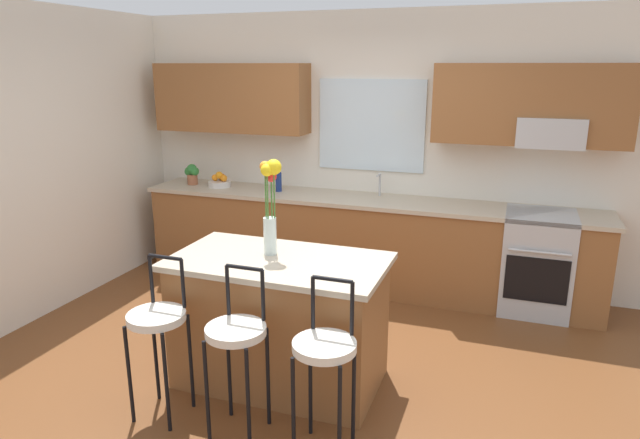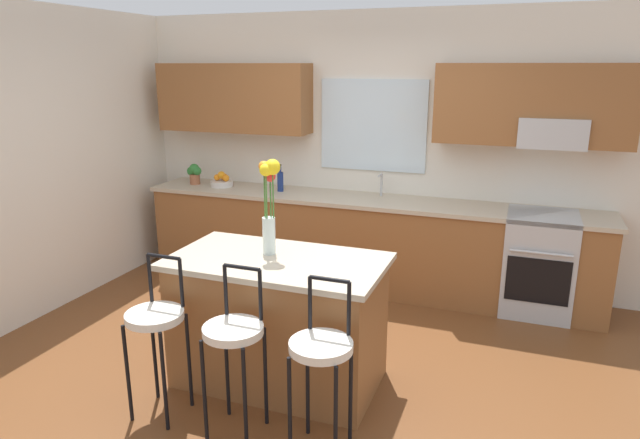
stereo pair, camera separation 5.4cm
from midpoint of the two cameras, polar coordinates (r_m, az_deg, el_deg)
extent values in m
plane|color=brown|center=(4.34, -2.55, -14.76)|extent=(14.00, 14.00, 0.00)
cube|color=silver|center=(5.55, -26.85, 5.20)|extent=(0.12, 4.60, 2.70)
cube|color=silver|center=(5.76, 5.09, 7.14)|extent=(5.60, 0.12, 2.70)
cube|color=brown|center=(6.04, -9.30, 12.16)|extent=(1.66, 0.34, 0.70)
cube|color=brown|center=(5.30, 20.41, 10.95)|extent=(1.66, 0.34, 0.70)
cube|color=silver|center=(5.66, 4.97, 9.55)|extent=(1.08, 0.03, 0.90)
cube|color=#B7BABC|center=(5.29, 22.18, 8.27)|extent=(0.56, 0.36, 0.26)
cube|color=brown|center=(5.63, 3.94, -2.56)|extent=(4.50, 0.60, 0.88)
cube|color=#BCAD93|center=(5.51, 4.02, 2.00)|extent=(4.56, 0.64, 0.04)
cube|color=#B7BABC|center=(5.48, 5.39, 1.37)|extent=(0.54, 0.38, 0.11)
cylinder|color=#B7BABC|center=(5.59, 5.85, 3.54)|extent=(0.02, 0.02, 0.22)
cylinder|color=#B7BABC|center=(5.52, 5.73, 4.53)|extent=(0.02, 0.12, 0.02)
cube|color=#B7BABC|center=(5.42, 20.97, -4.09)|extent=(0.60, 0.60, 0.92)
cube|color=black|center=(5.17, 20.94, -5.77)|extent=(0.52, 0.02, 0.40)
cylinder|color=#B7BABC|center=(5.05, 21.23, -3.15)|extent=(0.50, 0.02, 0.02)
cube|color=brown|center=(3.98, -4.53, -10.55)|extent=(1.38, 0.74, 0.88)
cube|color=#BCAD93|center=(3.80, -4.68, -4.31)|extent=(1.46, 0.82, 0.04)
cylinder|color=black|center=(3.79, -19.31, -14.77)|extent=(0.02, 0.02, 0.66)
cylinder|color=black|center=(3.64, -15.86, -15.78)|extent=(0.02, 0.02, 0.66)
cylinder|color=black|center=(3.97, -16.84, -13.06)|extent=(0.02, 0.02, 0.66)
cylinder|color=black|center=(3.83, -13.47, -13.93)|extent=(0.02, 0.02, 0.66)
cylinder|color=silver|center=(3.64, -16.80, -9.51)|extent=(0.36, 0.36, 0.05)
cylinder|color=black|center=(3.74, -17.26, -5.82)|extent=(0.02, 0.02, 0.32)
cylinder|color=black|center=(3.61, -14.26, -6.37)|extent=(0.02, 0.02, 0.32)
cylinder|color=black|center=(3.62, -15.97, -3.73)|extent=(0.23, 0.02, 0.02)
cylinder|color=black|center=(3.50, -11.94, -16.86)|extent=(0.02, 0.02, 0.66)
cylinder|color=black|center=(3.39, -7.84, -17.89)|extent=(0.02, 0.02, 0.66)
cylinder|color=black|center=(3.70, -9.70, -14.84)|extent=(0.02, 0.02, 0.66)
cylinder|color=black|center=(3.59, -5.79, -15.71)|extent=(0.02, 0.02, 0.66)
cylinder|color=silver|center=(3.37, -9.07, -11.16)|extent=(0.36, 0.36, 0.05)
cylinder|color=black|center=(3.45, -9.85, -7.14)|extent=(0.02, 0.02, 0.32)
cylinder|color=black|center=(3.35, -6.32, -7.73)|extent=(0.02, 0.02, 0.32)
cylinder|color=black|center=(3.34, -8.22, -4.90)|extent=(0.23, 0.02, 0.02)
cylinder|color=black|center=(3.28, -3.24, -18.93)|extent=(0.02, 0.02, 0.66)
cylinder|color=black|center=(3.21, 1.49, -19.88)|extent=(0.02, 0.02, 0.66)
cylinder|color=black|center=(3.49, -1.45, -16.59)|extent=(0.02, 0.02, 0.66)
cylinder|color=black|center=(3.42, 2.98, -17.39)|extent=(0.02, 0.02, 0.66)
cylinder|color=silver|center=(3.16, -0.06, -12.81)|extent=(0.36, 0.36, 0.05)
cylinder|color=black|center=(3.23, -1.22, -8.52)|extent=(0.02, 0.02, 0.32)
cylinder|color=black|center=(3.16, 2.80, -9.09)|extent=(0.02, 0.02, 0.32)
cylinder|color=black|center=(3.13, 0.78, -6.14)|extent=(0.23, 0.02, 0.02)
cylinder|color=silver|center=(3.85, -5.53, -1.69)|extent=(0.09, 0.09, 0.26)
cylinder|color=#3D722D|center=(3.79, -5.09, 1.38)|extent=(0.01, 0.01, 0.53)
sphere|color=yellow|center=(3.73, -5.18, 5.35)|extent=(0.11, 0.11, 0.11)
cylinder|color=#3D722D|center=(3.83, -5.34, 0.99)|extent=(0.01, 0.01, 0.46)
sphere|color=red|center=(3.78, -5.43, 4.40)|extent=(0.08, 0.08, 0.08)
cylinder|color=#3D722D|center=(3.81, -5.95, 1.46)|extent=(0.01, 0.01, 0.53)
sphere|color=orange|center=(3.75, -6.06, 5.42)|extent=(0.07, 0.07, 0.07)
cylinder|color=#3D722D|center=(3.77, -5.76, 1.19)|extent=(0.01, 0.01, 0.52)
sphere|color=yellow|center=(3.72, -5.87, 5.05)|extent=(0.08, 0.08, 0.08)
cylinder|color=silver|center=(6.10, -10.47, 3.60)|extent=(0.24, 0.24, 0.06)
sphere|color=orange|center=(6.06, -10.06, 4.17)|extent=(0.07, 0.07, 0.07)
sphere|color=orange|center=(6.14, -10.25, 4.29)|extent=(0.08, 0.08, 0.08)
sphere|color=orange|center=(6.12, -10.94, 4.23)|extent=(0.07, 0.07, 0.07)
sphere|color=orange|center=(6.09, -10.51, 4.48)|extent=(0.08, 0.08, 0.08)
cylinder|color=navy|center=(5.78, -4.52, 3.85)|extent=(0.06, 0.06, 0.20)
cylinder|color=navy|center=(5.75, -4.55, 5.17)|extent=(0.03, 0.03, 0.07)
cylinder|color=black|center=(5.74, -4.56, 5.57)|extent=(0.03, 0.03, 0.02)
cylinder|color=#9E5B3D|center=(6.27, -13.13, 4.00)|extent=(0.11, 0.11, 0.11)
sphere|color=#2D7A33|center=(6.25, -13.20, 5.03)|extent=(0.11, 0.11, 0.11)
sphere|color=#2D7A33|center=(6.29, -13.44, 4.80)|extent=(0.10, 0.10, 0.10)
sphere|color=#2D7A33|center=(6.22, -12.93, 4.82)|extent=(0.09, 0.09, 0.09)
camera|label=1|loc=(0.03, -90.35, -0.10)|focal=31.33mm
camera|label=2|loc=(0.03, 89.65, 0.10)|focal=31.33mm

